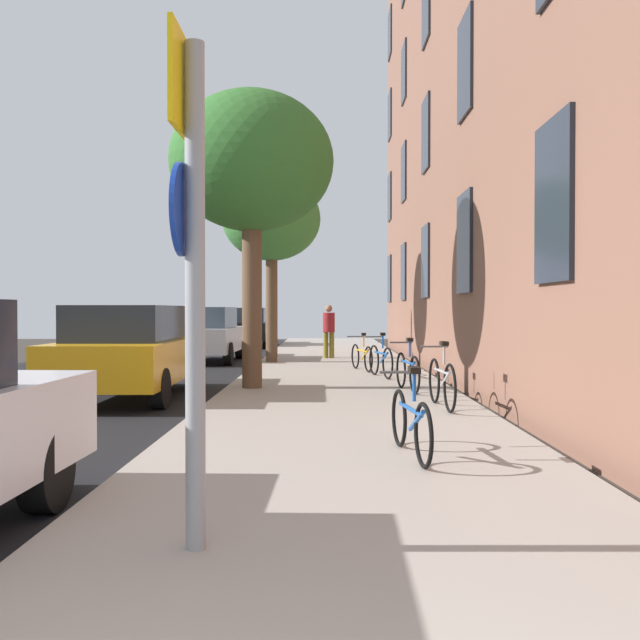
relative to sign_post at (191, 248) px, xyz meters
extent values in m
plane|color=#332D28|center=(-2.44, 11.70, -1.93)|extent=(41.80, 41.80, 0.00)
cube|color=black|center=(-4.54, 11.70, -1.92)|extent=(7.00, 38.00, 0.01)
cube|color=#9E9389|center=(1.06, 11.70, -1.87)|extent=(4.20, 38.00, 0.12)
cube|color=#1E232D|center=(3.38, 3.70, 0.86)|extent=(0.06, 1.21, 1.85)
cube|color=#1E232D|center=(3.38, 8.70, 0.86)|extent=(0.06, 1.21, 1.85)
cube|color=#1E232D|center=(3.38, 13.70, 0.86)|extent=(0.06, 1.21, 1.85)
cube|color=#1E232D|center=(3.38, 18.70, 0.86)|extent=(0.06, 1.21, 1.85)
cube|color=#1E232D|center=(3.38, 23.70, 0.86)|extent=(0.06, 1.21, 1.85)
cube|color=#1E232D|center=(3.38, 8.70, 4.12)|extent=(0.06, 1.21, 1.85)
cube|color=#1E232D|center=(3.38, 13.70, 4.12)|extent=(0.06, 1.21, 1.85)
cube|color=#1E232D|center=(3.38, 18.70, 4.12)|extent=(0.06, 1.21, 1.85)
cube|color=#1E232D|center=(3.38, 23.70, 4.12)|extent=(0.06, 1.21, 1.85)
cube|color=#1E232D|center=(3.38, 13.70, 7.38)|extent=(0.06, 1.21, 1.85)
cube|color=#1E232D|center=(3.38, 18.70, 7.38)|extent=(0.06, 1.21, 1.85)
cube|color=#1E232D|center=(3.38, 23.70, 7.38)|extent=(0.06, 1.21, 1.85)
cube|color=#1E232D|center=(3.38, 23.70, 10.64)|extent=(0.06, 1.21, 1.85)
cylinder|color=gray|center=(0.03, 0.00, -0.29)|extent=(0.12, 0.12, 3.04)
cube|color=yellow|center=(-0.05, 0.00, 0.98)|extent=(0.03, 0.60, 0.60)
cylinder|color=#14339E|center=(-0.05, 0.00, 0.23)|extent=(0.03, 0.56, 0.56)
cylinder|color=black|center=(-0.70, 16.81, 0.07)|extent=(0.12, 0.12, 3.75)
cube|color=black|center=(-0.88, 16.81, 1.49)|extent=(0.20, 0.24, 0.80)
sphere|color=#4B0707|center=(-0.99, 16.81, 1.75)|extent=(0.16, 0.16, 0.16)
sphere|color=#523707|center=(-0.99, 16.81, 1.49)|extent=(0.16, 0.16, 0.16)
sphere|color=green|center=(-0.99, 16.81, 1.23)|extent=(0.16, 0.16, 0.16)
cylinder|color=brown|center=(-0.54, 8.61, -0.18)|extent=(0.37, 0.37, 3.26)
ellipsoid|color=#2D6628|center=(-0.54, 8.61, 2.35)|extent=(3.01, 3.01, 2.56)
cylinder|color=brown|center=(-0.68, 14.95, -0.25)|extent=(0.31, 0.31, 3.12)
ellipsoid|color=#387533|center=(-0.68, 14.95, 2.13)|extent=(2.70, 2.70, 2.30)
torus|color=black|center=(1.58, 3.13, -1.51)|extent=(0.11, 0.60, 0.60)
torus|color=black|center=(1.70, 2.12, -1.51)|extent=(0.11, 0.60, 0.60)
cylinder|color=#194C99|center=(1.64, 2.63, -1.34)|extent=(0.14, 0.86, 0.04)
cylinder|color=#194C99|center=(1.67, 2.37, -1.42)|extent=(0.10, 0.52, 0.28)
cylinder|color=#194C99|center=(1.66, 2.47, -1.11)|extent=(0.04, 0.04, 0.28)
cube|color=black|center=(1.66, 2.47, -0.95)|extent=(0.10, 0.24, 0.06)
cylinder|color=#4C4C4C|center=(1.58, 3.13, -1.03)|extent=(0.42, 0.08, 0.03)
torus|color=black|center=(2.48, 6.53, -1.46)|extent=(0.08, 0.69, 0.69)
torus|color=black|center=(2.54, 5.51, -1.46)|extent=(0.08, 0.69, 0.69)
cylinder|color=#99999E|center=(2.51, 6.02, -1.27)|extent=(0.09, 0.87, 0.04)
cylinder|color=#99999E|center=(2.53, 5.76, -1.36)|extent=(0.07, 0.53, 0.28)
cylinder|color=#99999E|center=(2.52, 5.87, -1.02)|extent=(0.04, 0.04, 0.28)
cube|color=black|center=(2.52, 5.87, -0.86)|extent=(0.10, 0.24, 0.06)
cylinder|color=#4C4C4C|center=(2.48, 6.53, -0.94)|extent=(0.42, 0.05, 0.03)
torus|color=black|center=(2.20, 8.60, -1.48)|extent=(0.12, 0.66, 0.66)
torus|color=black|center=(2.32, 7.62, -1.48)|extent=(0.12, 0.66, 0.66)
cylinder|color=#194C99|center=(2.26, 8.11, -1.30)|extent=(0.15, 0.83, 0.04)
cylinder|color=#194C99|center=(2.29, 7.87, -1.38)|extent=(0.11, 0.51, 0.27)
cylinder|color=#194C99|center=(2.28, 7.97, -1.05)|extent=(0.04, 0.04, 0.28)
cube|color=black|center=(2.28, 7.97, -0.89)|extent=(0.10, 0.24, 0.06)
cylinder|color=#4C4C4C|center=(2.20, 8.60, -0.97)|extent=(0.42, 0.08, 0.03)
torus|color=black|center=(1.88, 11.11, -1.48)|extent=(0.19, 0.65, 0.66)
torus|color=black|center=(2.09, 10.18, -1.48)|extent=(0.19, 0.65, 0.66)
cylinder|color=#194C99|center=(1.99, 10.64, -1.30)|extent=(0.23, 0.80, 0.04)
cylinder|color=#194C99|center=(2.04, 10.41, -1.38)|extent=(0.15, 0.49, 0.27)
cylinder|color=#194C99|center=(2.02, 10.50, -1.05)|extent=(0.04, 0.04, 0.28)
cube|color=black|center=(2.02, 10.50, -0.89)|extent=(0.10, 0.24, 0.06)
cylinder|color=#4C4C4C|center=(1.88, 11.11, -0.97)|extent=(0.42, 0.12, 0.03)
torus|color=black|center=(1.54, 12.78, -1.51)|extent=(0.18, 0.59, 0.60)
torus|color=black|center=(1.79, 11.74, -1.51)|extent=(0.18, 0.59, 0.60)
cylinder|color=#C68C19|center=(1.67, 12.26, -1.34)|extent=(0.26, 0.89, 0.04)
cylinder|color=#C68C19|center=(1.73, 12.00, -1.42)|extent=(0.17, 0.54, 0.29)
cylinder|color=#C68C19|center=(1.70, 12.10, -1.11)|extent=(0.04, 0.04, 0.28)
cube|color=black|center=(1.70, 12.10, -0.95)|extent=(0.10, 0.24, 0.06)
cylinder|color=#4C4C4C|center=(1.54, 12.78, -1.03)|extent=(0.42, 0.13, 0.03)
cylinder|color=olive|center=(0.82, 16.46, -1.42)|extent=(0.14, 0.14, 0.77)
cylinder|color=olive|center=(1.00, 16.46, -1.42)|extent=(0.14, 0.14, 0.77)
cylinder|color=maroon|center=(0.91, 16.46, -0.75)|extent=(0.43, 0.43, 0.58)
sphere|color=#936B4C|center=(0.91, 16.46, -0.34)|extent=(0.21, 0.21, 0.21)
cylinder|color=black|center=(-1.32, 1.12, -1.60)|extent=(0.22, 0.64, 0.64)
cube|color=orange|center=(-2.61, 8.04, -1.25)|extent=(1.87, 4.46, 0.70)
cube|color=#1E232D|center=(-2.61, 7.81, -0.60)|extent=(1.56, 2.50, 0.60)
cylinder|color=black|center=(-3.45, 9.46, -1.60)|extent=(0.22, 0.64, 0.64)
cylinder|color=black|center=(-1.77, 9.46, -1.60)|extent=(0.22, 0.64, 0.64)
cylinder|color=black|center=(-3.45, 6.61, -1.60)|extent=(0.22, 0.64, 0.64)
cylinder|color=black|center=(-1.77, 6.61, -1.60)|extent=(0.22, 0.64, 0.64)
cube|color=#B7B7BC|center=(-2.69, 16.37, -1.25)|extent=(1.83, 4.03, 0.70)
cube|color=#384756|center=(-2.69, 16.17, -0.60)|extent=(1.52, 2.27, 0.60)
cylinder|color=black|center=(-3.48, 17.65, -1.60)|extent=(0.22, 0.64, 0.64)
cylinder|color=black|center=(-1.89, 17.65, -1.60)|extent=(0.22, 0.64, 0.64)
cylinder|color=black|center=(-3.48, 15.09, -1.60)|extent=(0.22, 0.64, 0.64)
cylinder|color=black|center=(-1.89, 15.09, -1.60)|extent=(0.22, 0.64, 0.64)
cube|color=black|center=(-2.37, 24.70, -1.25)|extent=(1.85, 4.21, 0.70)
cube|color=#2D3847|center=(-2.37, 24.49, -0.60)|extent=(1.54, 2.37, 0.60)
cylinder|color=black|center=(-3.18, 26.04, -1.60)|extent=(0.22, 0.64, 0.64)
cylinder|color=black|center=(-1.56, 26.04, -1.60)|extent=(0.22, 0.64, 0.64)
cylinder|color=black|center=(-3.18, 23.37, -1.60)|extent=(0.22, 0.64, 0.64)
cylinder|color=black|center=(-1.56, 23.37, -1.60)|extent=(0.22, 0.64, 0.64)
camera|label=1|loc=(0.81, -4.16, -0.37)|focal=39.05mm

